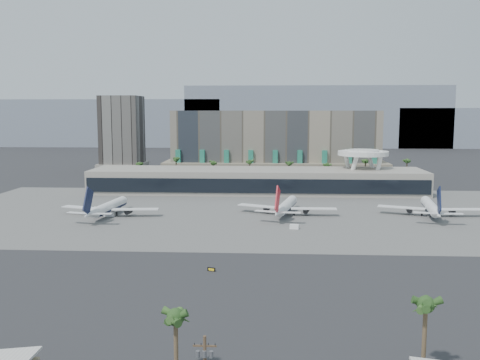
# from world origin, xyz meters

# --- Properties ---
(ground) EXTENTS (900.00, 900.00, 0.00)m
(ground) POSITION_xyz_m (0.00, 0.00, 0.00)
(ground) COLOR #232326
(ground) RESTS_ON ground
(apron_pad) EXTENTS (260.00, 130.00, 0.06)m
(apron_pad) POSITION_xyz_m (0.00, 55.00, 0.03)
(apron_pad) COLOR #5B5B59
(apron_pad) RESTS_ON ground
(mountain_ridge) EXTENTS (680.00, 60.00, 70.00)m
(mountain_ridge) POSITION_xyz_m (27.88, 470.00, 29.89)
(mountain_ridge) COLOR gray
(mountain_ridge) RESTS_ON ground
(hotel) EXTENTS (140.00, 30.00, 42.00)m
(hotel) POSITION_xyz_m (10.00, 174.41, 16.81)
(hotel) COLOR gray
(hotel) RESTS_ON ground
(office_tower) EXTENTS (30.00, 30.00, 52.00)m
(office_tower) POSITION_xyz_m (-95.00, 200.00, 22.94)
(office_tower) COLOR black
(office_tower) RESTS_ON ground
(terminal) EXTENTS (170.00, 32.50, 14.50)m
(terminal) POSITION_xyz_m (0.00, 109.84, 6.52)
(terminal) COLOR #9B9488
(terminal) RESTS_ON ground
(saucer_structure) EXTENTS (26.00, 26.00, 21.89)m
(saucer_structure) POSITION_xyz_m (55.00, 116.00, 18.45)
(saucer_structure) COLOR white
(saucer_structure) RESTS_ON ground
(palm_row) EXTENTS (157.80, 2.80, 13.10)m
(palm_row) POSITION_xyz_m (7.00, 145.00, 10.50)
(palm_row) COLOR brown
(palm_row) RESTS_ON ground
(airliner_left) EXTENTS (40.62, 42.00, 14.52)m
(airliner_left) POSITION_xyz_m (-57.80, 43.09, 3.66)
(airliner_left) COLOR white
(airliner_left) RESTS_ON ground
(airliner_centre) EXTENTS (40.03, 41.62, 14.54)m
(airliner_centre) POSITION_xyz_m (13.23, 49.39, 3.67)
(airliner_centre) COLOR white
(airliner_centre) RESTS_ON ground
(airliner_right) EXTENTS (41.13, 42.61, 14.76)m
(airliner_right) POSITION_xyz_m (71.07, 50.02, 3.72)
(airliner_right) COLOR white
(airliner_right) RESTS_ON ground
(service_vehicle_a) EXTENTS (4.78, 2.84, 2.20)m
(service_vehicle_a) POSITION_xyz_m (-57.34, 42.93, 1.10)
(service_vehicle_a) COLOR white
(service_vehicle_a) RESTS_ON ground
(service_vehicle_b) EXTENTS (3.45, 2.39, 1.62)m
(service_vehicle_b) POSITION_xyz_m (15.53, 23.79, 0.81)
(service_vehicle_b) COLOR white
(service_vehicle_b) RESTS_ON ground
(taxiway_sign) EXTENTS (2.19, 1.02, 1.01)m
(taxiway_sign) POSITION_xyz_m (-8.57, -28.22, 0.50)
(taxiway_sign) COLOR black
(taxiway_sign) RESTS_ON ground
(near_palm_a) EXTENTS (6.00, 6.00, 11.65)m
(near_palm_a) POSITION_xyz_m (-7.83, -85.33, 8.83)
(near_palm_a) COLOR brown
(near_palm_a) RESTS_ON ground
(near_palm_b) EXTENTS (6.00, 6.00, 13.11)m
(near_palm_b) POSITION_xyz_m (31.16, -81.69, 10.25)
(near_palm_b) COLOR brown
(near_palm_b) RESTS_ON ground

